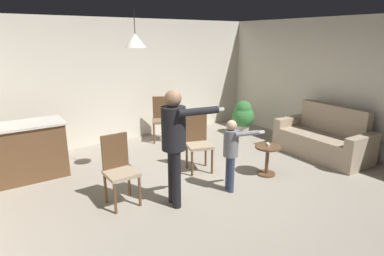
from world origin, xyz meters
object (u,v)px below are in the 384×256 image
(dining_chair_near_wall, at_px, (119,167))
(dining_chair_centre_back, at_px, (161,117))
(side_table_by_couch, at_px, (267,157))
(person_child, at_px, (231,148))
(dining_chair_by_counter, at_px, (198,140))
(spare_remote_on_table, at_px, (268,144))
(person_adult, at_px, (175,136))
(potted_plant_corner, at_px, (243,116))
(couch_floral, at_px, (324,139))
(kitchen_counter, at_px, (26,151))

(dining_chair_near_wall, xyz_separation_m, dining_chair_centre_back, (1.89, 2.22, 0.00))
(side_table_by_couch, relative_size, person_child, 0.46)
(person_child, relative_size, dining_chair_by_counter, 1.13)
(side_table_by_couch, bearing_deg, spare_remote_on_table, 38.69)
(person_adult, bearing_deg, potted_plant_corner, 133.52)
(couch_floral, height_order, potted_plant_corner, couch_floral)
(person_child, distance_m, dining_chair_near_wall, 1.67)
(dining_chair_centre_back, relative_size, potted_plant_corner, 1.21)
(kitchen_counter, xyz_separation_m, side_table_by_couch, (3.43, -2.14, -0.15))
(side_table_by_couch, height_order, dining_chair_centre_back, dining_chair_centre_back)
(kitchen_counter, distance_m, person_adult, 2.72)
(kitchen_counter, height_order, person_adult, person_adult)
(person_child, bearing_deg, potted_plant_corner, 148.55)
(kitchen_counter, xyz_separation_m, person_adult, (1.60, -2.14, 0.54))
(dining_chair_near_wall, xyz_separation_m, potted_plant_corner, (3.78, 1.55, -0.09))
(couch_floral, bearing_deg, dining_chair_near_wall, 84.98)
(dining_chair_near_wall, bearing_deg, side_table_by_couch, 167.84)
(spare_remote_on_table, bearing_deg, potted_plant_corner, 57.40)
(potted_plant_corner, relative_size, spare_remote_on_table, 6.37)
(kitchen_counter, bearing_deg, person_adult, -53.19)
(kitchen_counter, relative_size, dining_chair_by_counter, 1.26)
(dining_chair_near_wall, relative_size, dining_chair_centre_back, 1.00)
(dining_chair_centre_back, bearing_deg, spare_remote_on_table, 128.77)
(couch_floral, distance_m, person_child, 2.58)
(couch_floral, relative_size, person_child, 1.61)
(side_table_by_couch, relative_size, dining_chair_centre_back, 0.52)
(dining_chair_centre_back, bearing_deg, person_child, 109.40)
(side_table_by_couch, distance_m, potted_plant_corner, 2.44)
(dining_chair_centre_back, height_order, spare_remote_on_table, dining_chair_centre_back)
(side_table_by_couch, relative_size, spare_remote_on_table, 4.00)
(couch_floral, relative_size, spare_remote_on_table, 13.99)
(person_child, distance_m, dining_chair_by_counter, 0.97)
(kitchen_counter, bearing_deg, dining_chair_near_wall, -59.49)
(couch_floral, distance_m, person_adult, 3.54)
(kitchen_counter, bearing_deg, spare_remote_on_table, -31.53)
(person_adult, bearing_deg, dining_chair_centre_back, 165.58)
(dining_chair_centre_back, bearing_deg, potted_plant_corner, -173.22)
(couch_floral, xyz_separation_m, person_adult, (-3.47, -0.03, 0.69))
(side_table_by_couch, distance_m, spare_remote_on_table, 0.21)
(kitchen_counter, xyz_separation_m, dining_chair_near_wall, (0.97, -1.65, 0.07))
(kitchen_counter, relative_size, spare_remote_on_table, 9.69)
(side_table_by_couch, xyz_separation_m, person_child, (-0.91, -0.10, 0.38))
(spare_remote_on_table, bearing_deg, dining_chair_centre_back, 102.41)
(spare_remote_on_table, bearing_deg, person_child, -172.43)
(kitchen_counter, bearing_deg, side_table_by_couch, -32.00)
(kitchen_counter, distance_m, side_table_by_couch, 4.05)
(dining_chair_by_counter, bearing_deg, couch_floral, -179.78)
(kitchen_counter, height_order, side_table_by_couch, kitchen_counter)
(side_table_by_couch, relative_size, person_adult, 0.32)
(side_table_by_couch, bearing_deg, potted_plant_corner, 57.12)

